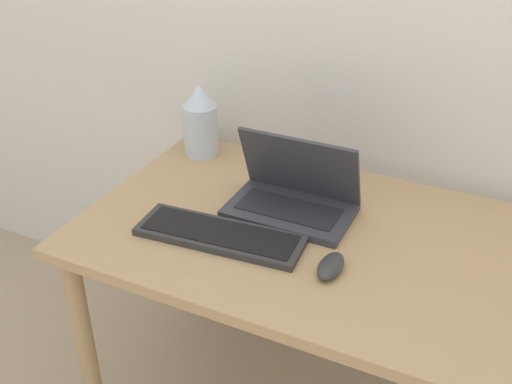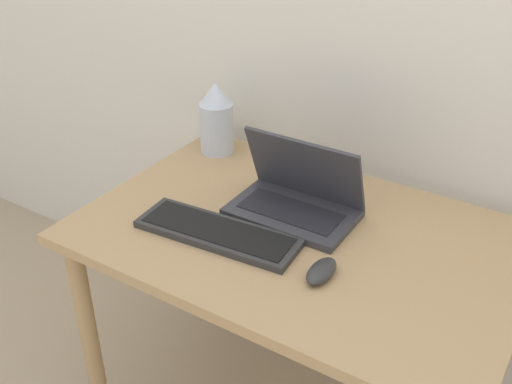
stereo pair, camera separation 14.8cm
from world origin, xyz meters
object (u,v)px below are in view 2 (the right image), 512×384
object	(u,v)px
laptop	(297,197)
keyboard	(218,233)
vase	(216,118)
mouse	(321,271)
mp3_player	(251,216)

from	to	relation	value
laptop	keyboard	world-z (taller)	laptop
vase	keyboard	bearing A→B (deg)	-54.50
mouse	mp3_player	world-z (taller)	mouse
laptop	mp3_player	distance (m)	0.13
mp3_player	vase	bearing A→B (deg)	137.92
mouse	vase	bearing A→B (deg)	145.23
laptop	mouse	distance (m)	0.28
keyboard	vase	xyz separation A→B (m)	(-0.28, 0.39, 0.10)
vase	mp3_player	bearing A→B (deg)	-42.08
laptop	vase	world-z (taller)	vase
keyboard	mp3_player	size ratio (longest dim) A/B	6.42
mouse	vase	xyz separation A→B (m)	(-0.57, 0.39, 0.10)
keyboard	mp3_player	world-z (taller)	keyboard
mouse	mp3_player	size ratio (longest dim) A/B	1.62
laptop	mp3_player	bearing A→B (deg)	-136.86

